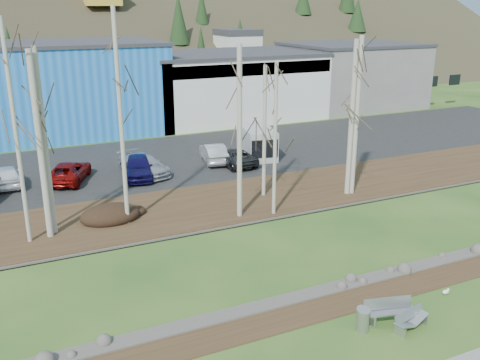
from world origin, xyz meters
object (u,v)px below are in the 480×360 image
litter_bin (363,321)px  car_3 (144,165)px  car_4 (139,167)px  bench_damaged (411,320)px  car_0 (7,176)px  seagull (446,292)px  car_5 (214,153)px  car_2 (68,172)px  van_white (257,142)px  car_6 (233,156)px  bench_intact (390,311)px

litter_bin → car_3: car_3 is taller
car_4 → bench_damaged: bearing=-65.7°
car_0 → car_4: (8.26, -1.96, 0.09)m
seagull → car_5: car_5 is taller
car_0 → car_5: size_ratio=0.94×
car_3 → car_4: size_ratio=1.06×
car_0 → car_2: bearing=165.1°
seagull → van_white: size_ratio=0.07×
bench_damaged → seagull: (3.03, 1.24, -0.20)m
seagull → car_2: bearing=116.2°
car_4 → car_0: bearing=179.8°
litter_bin → van_white: van_white is taller
litter_bin → car_6: car_6 is taller
bench_damaged → car_4: size_ratio=0.37×
car_0 → car_6: (15.35, -1.89, -0.05)m
car_2 → car_3: (4.98, -0.64, 0.03)m
bench_damaged → car_2: (-8.78, 23.03, 0.45)m
car_4 → car_5: (6.13, 1.41, -0.07)m
seagull → car_3: car_3 is taller
bench_intact → car_5: bearing=99.1°
bench_damaged → car_5: size_ratio=0.39×
car_0 → car_4: bearing=163.1°
car_4 → car_6: bearing=13.7°
seagull → bench_intact: bearing=-172.8°
car_3 → van_white: size_ratio=0.87×
car_2 → car_5: bearing=-155.3°
car_0 → bench_intact: bearing=114.2°
car_0 → bench_damaged: bearing=114.2°
van_white → bench_damaged: bearing=-90.2°
litter_bin → car_2: 23.49m
seagull → car_2: 24.79m
car_4 → car_2: bearing=178.1°
car_2 → car_5: 10.60m
van_white → litter_bin: bearing=-94.5°
car_0 → car_6: car_0 is taller
litter_bin → car_2: bearing=107.6°
bench_intact → seagull: size_ratio=5.18×
litter_bin → seagull: size_ratio=2.21×
car_5 → car_0: bearing=8.5°
car_4 → car_5: car_4 is taller
litter_bin → car_5: 22.87m
bench_damaged → car_3: car_3 is taller
car_0 → car_3: car_3 is taller
seagull → car_5: (-1.21, 21.99, 0.69)m
car_2 → car_3: 5.02m
car_2 → litter_bin: bearing=131.2°
litter_bin → car_4: size_ratio=0.19×
bench_damaged → seagull: bench_damaged is taller
seagull → car_0: size_ratio=0.10×
car_6 → van_white: (2.81, 1.52, 0.49)m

